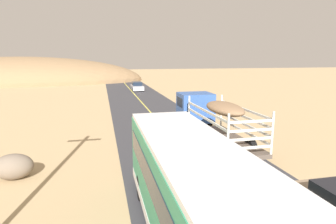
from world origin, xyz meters
TOP-DOWN VIEW (x-y plane):
  - ground_plane at (0.00, 0.00)m, footprint 240.00×240.00m
  - road_surface at (0.00, 0.00)m, footprint 8.00×120.00m
  - road_centre_line at (0.00, 0.00)m, footprint 0.16×117.60m
  - livestock_truck at (2.20, 9.25)m, footprint 2.53×9.70m
  - bus at (-2.31, -1.99)m, footprint 2.54×10.00m
  - car_far at (0.98, 38.68)m, footprint 1.80×4.40m
  - boulder_mid_field at (-8.99, 4.63)m, footprint 1.78×1.32m
  - distant_hill at (-22.40, 60.58)m, footprint 54.35×23.92m

SIDE VIEW (x-z plane):
  - ground_plane at x=0.00m, z-range 0.00..0.00m
  - distant_hill at x=-22.40m, z-range -5.65..5.65m
  - road_surface at x=0.00m, z-range 0.00..0.02m
  - road_centre_line at x=0.00m, z-range 0.02..0.02m
  - boulder_mid_field at x=-8.99m, z-range 0.00..1.21m
  - car_far at x=0.98m, z-range -0.04..1.42m
  - bus at x=-2.31m, z-range 0.14..3.35m
  - livestock_truck at x=2.20m, z-range 0.28..3.30m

